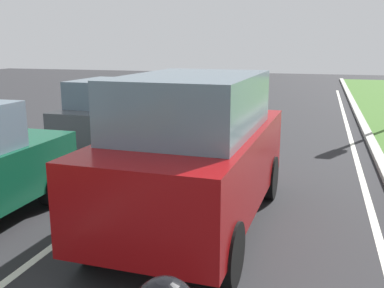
# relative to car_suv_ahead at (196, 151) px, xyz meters

# --- Properties ---
(ground_plane) EXTENTS (60.00, 60.00, 0.00)m
(ground_plane) POSITION_rel_car_suv_ahead_xyz_m (-0.97, 4.99, -1.17)
(ground_plane) COLOR #262628
(lane_line_center) EXTENTS (0.12, 32.00, 0.01)m
(lane_line_center) POSITION_rel_car_suv_ahead_xyz_m (-1.67, 4.99, -1.16)
(lane_line_center) COLOR silver
(lane_line_center) RESTS_ON ground
(lane_line_right_edge) EXTENTS (0.12, 32.00, 0.01)m
(lane_line_right_edge) POSITION_rel_car_suv_ahead_xyz_m (2.63, 4.99, -1.16)
(lane_line_right_edge) COLOR silver
(lane_line_right_edge) RESTS_ON ground
(curb_right) EXTENTS (0.24, 48.00, 0.12)m
(curb_right) POSITION_rel_car_suv_ahead_xyz_m (3.13, 4.99, -1.11)
(curb_right) COLOR #9E9B93
(curb_right) RESTS_ON ground
(car_suv_ahead) EXTENTS (2.10, 4.56, 2.28)m
(car_suv_ahead) POSITION_rel_car_suv_ahead_xyz_m (0.00, 0.00, 0.00)
(car_suv_ahead) COLOR maroon
(car_suv_ahead) RESTS_ON ground
(car_hatchback_far) EXTENTS (1.83, 3.75, 1.78)m
(car_hatchback_far) POSITION_rel_car_suv_ahead_xyz_m (-3.62, 4.54, -0.28)
(car_hatchback_far) COLOR #474C51
(car_hatchback_far) RESTS_ON ground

